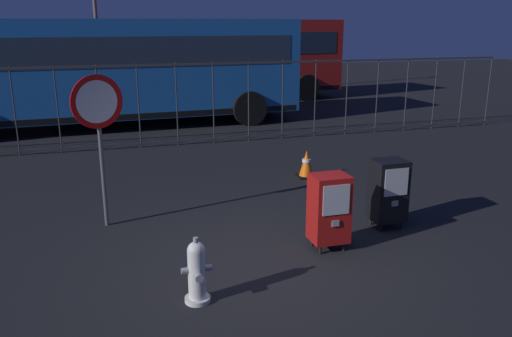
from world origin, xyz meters
TOP-DOWN VIEW (x-y plane):
  - ground_plane at (0.00, 0.00)m, footprint 60.00×60.00m
  - fire_hydrant at (-0.92, -0.65)m, footprint 0.33×0.32m
  - newspaper_box_primary at (1.00, 0.21)m, footprint 0.48×0.42m
  - newspaper_box_secondary at (2.14, 0.66)m, footprint 0.48×0.42m
  - stop_sign at (-1.81, 1.90)m, footprint 0.71×0.31m
  - traffic_cone at (1.99, 3.41)m, footprint 0.36×0.36m
  - fence_barrier at (-0.00, 6.85)m, footprint 18.03×0.04m
  - bus_near at (-1.36, 9.85)m, footprint 10.61×3.18m
  - bus_far at (2.01, 13.66)m, footprint 10.74×3.90m

SIDE VIEW (x-z plane):
  - ground_plane at x=0.00m, z-range 0.00..0.00m
  - traffic_cone at x=1.99m, z-range -0.01..0.52m
  - fire_hydrant at x=-0.92m, z-range -0.02..0.72m
  - newspaper_box_primary at x=1.00m, z-range 0.06..1.08m
  - newspaper_box_secondary at x=2.14m, z-range 0.06..1.08m
  - fence_barrier at x=0.00m, z-range 0.02..2.02m
  - stop_sign at x=-1.81m, z-range 0.49..2.72m
  - bus_near at x=-1.36m, z-range 0.21..3.21m
  - bus_far at x=2.01m, z-range 0.21..3.21m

